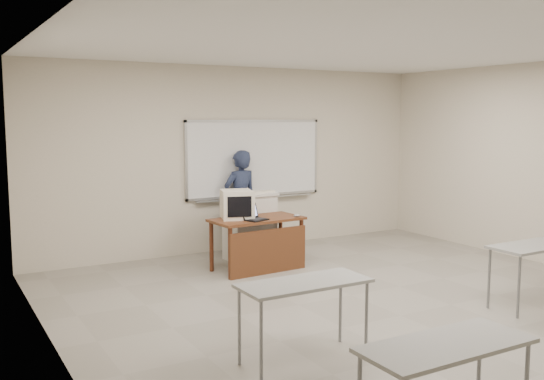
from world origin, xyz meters
TOP-DOWN VIEW (x-y plane):
  - floor at (0.00, 0.00)m, footprint 7.00×8.00m
  - whiteboard at (0.30, 3.97)m, footprint 2.48×0.10m
  - student_desks at (-0.00, -1.35)m, footprint 4.40×2.20m
  - instructor_desk at (-0.40, 2.49)m, footprint 1.31×0.66m
  - podium at (-0.20, 3.20)m, footprint 0.74×0.54m
  - crt_monitor at (-0.65, 2.73)m, footprint 0.44×0.49m
  - laptop at (-0.50, 2.47)m, footprint 0.30×0.28m
  - mouse at (0.15, 2.40)m, footprint 0.12×0.10m
  - keyboard at (-0.05, 3.08)m, footprint 0.46×0.26m
  - presenter at (-0.04, 3.82)m, footprint 0.65×0.47m

SIDE VIEW (x-z plane):
  - floor at x=0.00m, z-range -0.01..0.00m
  - podium at x=-0.20m, z-range 0.00..1.04m
  - instructor_desk at x=-0.40m, z-range 0.15..0.90m
  - student_desks at x=0.00m, z-range 0.31..1.04m
  - mouse at x=0.15m, z-range 0.75..0.79m
  - laptop at x=-0.50m, z-range 0.69..0.91m
  - presenter at x=-0.04m, z-range 0.00..1.65m
  - crt_monitor at x=-0.65m, z-range 0.74..1.16m
  - keyboard at x=-0.05m, z-range 1.04..1.06m
  - whiteboard at x=0.30m, z-range 0.83..2.14m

